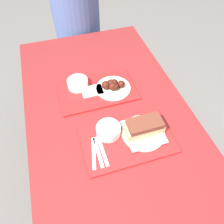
# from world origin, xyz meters

# --- Properties ---
(ground_plane) EXTENTS (12.00, 12.00, 0.00)m
(ground_plane) POSITION_xyz_m (0.00, 0.00, 0.00)
(ground_plane) COLOR #605B56
(picnic_table) EXTENTS (0.90, 1.72, 0.75)m
(picnic_table) POSITION_xyz_m (0.00, 0.00, 0.66)
(picnic_table) COLOR maroon
(picnic_table) RESTS_ON ground_plane
(picnic_bench_far) EXTENTS (0.86, 0.28, 0.48)m
(picnic_bench_far) POSITION_xyz_m (0.00, 1.08, 0.40)
(picnic_bench_far) COLOR maroon
(picnic_bench_far) RESTS_ON ground_plane
(tray_near) EXTENTS (0.46, 0.28, 0.01)m
(tray_near) POSITION_xyz_m (0.04, -0.16, 0.76)
(tray_near) COLOR red
(tray_near) RESTS_ON picnic_table
(tray_far) EXTENTS (0.46, 0.28, 0.01)m
(tray_far) POSITION_xyz_m (-0.02, 0.22, 0.76)
(tray_far) COLOR red
(tray_far) RESTS_ON picnic_table
(bowl_coleslaw_near) EXTENTS (0.12, 0.12, 0.05)m
(bowl_coleslaw_near) POSITION_xyz_m (-0.04, -0.10, 0.79)
(bowl_coleslaw_near) COLOR white
(bowl_coleslaw_near) RESTS_ON tray_near
(brisket_sandwich_plate) EXTENTS (0.22, 0.22, 0.10)m
(brisket_sandwich_plate) POSITION_xyz_m (0.13, -0.15, 0.81)
(brisket_sandwich_plate) COLOR beige
(brisket_sandwich_plate) RESTS_ON tray_near
(plastic_fork_near) EXTENTS (0.02, 0.17, 0.00)m
(plastic_fork_near) POSITION_xyz_m (-0.12, -0.19, 0.77)
(plastic_fork_near) COLOR white
(plastic_fork_near) RESTS_ON tray_near
(plastic_knife_near) EXTENTS (0.02, 0.17, 0.00)m
(plastic_knife_near) POSITION_xyz_m (-0.10, -0.19, 0.77)
(plastic_knife_near) COLOR white
(plastic_knife_near) RESTS_ON tray_near
(plastic_spoon_near) EXTENTS (0.05, 0.17, 0.00)m
(plastic_spoon_near) POSITION_xyz_m (-0.14, -0.19, 0.77)
(plastic_spoon_near) COLOR white
(plastic_spoon_near) RESTS_ON tray_near
(bowl_coleslaw_far) EXTENTS (0.12, 0.12, 0.05)m
(bowl_coleslaw_far) POSITION_xyz_m (-0.12, 0.28, 0.79)
(bowl_coleslaw_far) COLOR white
(bowl_coleslaw_far) RESTS_ON tray_far
(wings_plate_far) EXTENTS (0.21, 0.21, 0.06)m
(wings_plate_far) POSITION_xyz_m (0.07, 0.20, 0.79)
(wings_plate_far) COLOR beige
(wings_plate_far) RESTS_ON tray_far
(napkin_far) EXTENTS (0.12, 0.09, 0.01)m
(napkin_far) POSITION_xyz_m (-0.05, 0.22, 0.77)
(napkin_far) COLOR white
(napkin_far) RESTS_ON tray_far
(person_seated_across) EXTENTS (0.39, 0.39, 0.71)m
(person_seated_across) POSITION_xyz_m (0.03, 1.08, 0.77)
(person_seated_across) COLOR #4C6093
(person_seated_across) RESTS_ON picnic_bench_far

